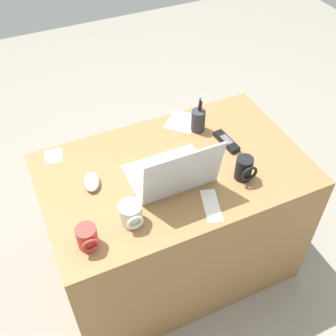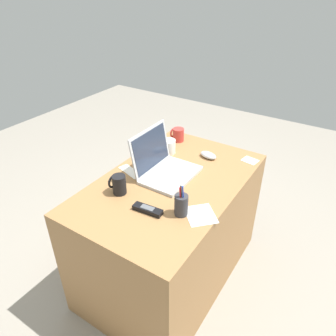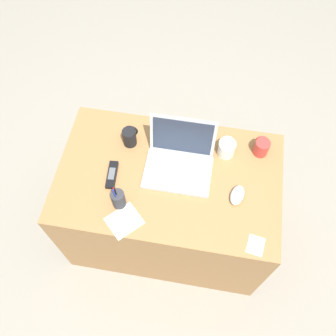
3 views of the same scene
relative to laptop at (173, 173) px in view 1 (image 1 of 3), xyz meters
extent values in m
plane|color=gray|center=(-0.04, -0.07, -0.78)|extent=(6.00, 6.00, 0.00)
cube|color=#9E7042|center=(-0.04, -0.07, -0.42)|extent=(1.14, 0.71, 0.73)
cube|color=silver|center=(0.00, -0.05, -0.04)|extent=(0.34, 0.23, 0.02)
cube|color=silver|center=(0.00, -0.03, -0.03)|extent=(0.28, 0.11, 0.00)
cube|color=silver|center=(0.00, -0.12, -0.03)|extent=(0.09, 0.05, 0.00)
cube|color=silver|center=(0.00, 0.09, 0.08)|extent=(0.33, 0.05, 0.24)
cube|color=#283347|center=(0.00, 0.09, 0.08)|extent=(0.30, 0.04, 0.21)
ellipsoid|color=silver|center=(0.31, -0.13, -0.04)|extent=(0.09, 0.12, 0.03)
cylinder|color=white|center=(0.23, 0.12, -0.01)|extent=(0.09, 0.09, 0.09)
torus|color=white|center=(0.23, 0.17, 0.00)|extent=(0.06, 0.01, 0.06)
cylinder|color=#C63833|center=(0.41, 0.15, -0.01)|extent=(0.08, 0.08, 0.09)
torus|color=#C63833|center=(0.41, 0.20, 0.00)|extent=(0.07, 0.01, 0.07)
cylinder|color=black|center=(-0.28, 0.09, 0.00)|extent=(0.07, 0.07, 0.10)
torus|color=black|center=(-0.28, 0.13, 0.00)|extent=(0.07, 0.01, 0.07)
cube|color=black|center=(-0.32, -0.12, -0.04)|extent=(0.06, 0.15, 0.02)
cube|color=#595B60|center=(-0.32, -0.12, -0.03)|extent=(0.04, 0.07, 0.00)
cylinder|color=#333338|center=(-0.25, -0.26, 0.00)|extent=(0.07, 0.07, 0.11)
cylinder|color=#1933B2|center=(-0.25, -0.27, 0.04)|extent=(0.02, 0.01, 0.15)
cylinder|color=black|center=(-0.25, -0.26, 0.04)|extent=(0.01, 0.01, 0.15)
cylinder|color=red|center=(-0.26, -0.26, 0.04)|extent=(0.01, 0.02, 0.14)
cube|color=white|center=(0.41, -0.36, -0.05)|extent=(0.09, 0.10, 0.00)
cube|color=white|center=(-0.21, -0.34, -0.05)|extent=(0.20, 0.20, 0.00)
cube|color=white|center=(-0.08, 0.18, -0.05)|extent=(0.11, 0.18, 0.00)
camera|label=1|loc=(0.50, 1.05, 1.19)|focal=44.09mm
camera|label=2|loc=(-1.27, -0.85, 0.93)|focal=33.99mm
camera|label=3|loc=(0.11, -0.96, 1.61)|focal=39.95mm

